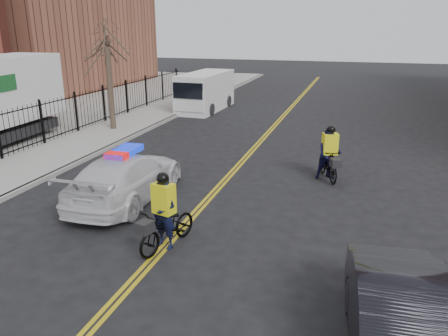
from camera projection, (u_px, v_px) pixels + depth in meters
name	position (u px, v px, depth m)	size (l,w,h in m)	color
ground	(172.00, 239.00, 11.02)	(120.00, 120.00, 0.00)	black
center_line_left	(247.00, 154.00, 18.31)	(0.10, 60.00, 0.01)	gold
center_line_right	(251.00, 154.00, 18.26)	(0.10, 60.00, 0.01)	gold
sidewalk	(93.00, 139.00, 20.36)	(3.00, 60.00, 0.15)	gray
curb	(122.00, 142.00, 19.94)	(0.20, 60.00, 0.15)	gray
iron_fence	(64.00, 118.00, 20.50)	(0.12, 28.00, 2.00)	black
warehouse_far	(34.00, 2.00, 37.09)	(14.00, 18.00, 14.00)	brown
street_tree	(108.00, 60.00, 21.13)	(3.20, 3.20, 4.80)	#3C2E23
police_cruiser	(126.00, 177.00, 13.31)	(2.18, 5.07, 1.61)	white
dark_sedan	(404.00, 331.00, 6.62)	(1.52, 4.36, 1.44)	black
cargo_van	(205.00, 92.00, 27.46)	(2.31, 5.62, 2.32)	white
cyclist_near	(164.00, 222.00, 10.43)	(1.18, 2.05, 1.90)	black
cyclist_far	(329.00, 158.00, 15.09)	(1.22, 1.95, 1.91)	black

